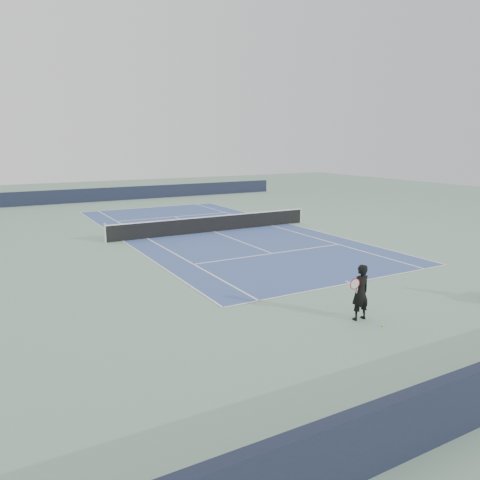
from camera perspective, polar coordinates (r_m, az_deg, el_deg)
ground at (r=27.97m, az=-3.23°, el=1.02°), size 80.00×80.00×0.00m
court_surface at (r=27.96m, az=-3.23°, el=1.03°), size 10.97×23.77×0.01m
tennis_net at (r=27.87m, az=-3.24°, el=2.04°), size 12.90×0.10×1.07m
windscreen_far at (r=44.49m, az=-13.47°, el=5.57°), size 30.00×0.25×1.20m
tennis_player at (r=14.55m, az=14.44°, el=-6.19°), size 0.78×0.47×1.72m
tennis_ball at (r=14.46m, az=17.00°, el=-9.96°), size 0.07×0.07×0.07m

